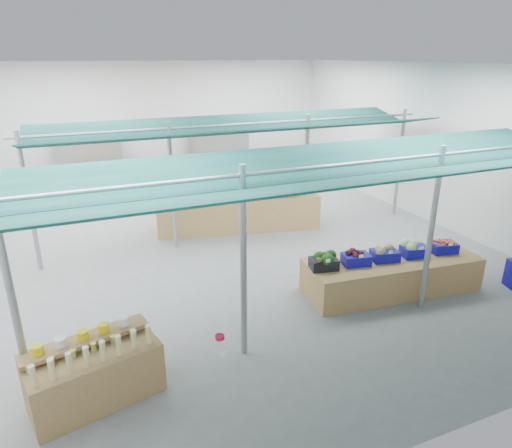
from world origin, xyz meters
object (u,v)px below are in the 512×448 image
object	(u,v)px
bottle_shelf	(94,372)
veg_counter	(391,274)
vendor_right	(244,185)
fruit_counter	(238,212)
vendor_left	(183,192)

from	to	relation	value
bottle_shelf	veg_counter	xyz separation A→B (m)	(5.62, 0.95, -0.08)
bottle_shelf	vendor_right	bearing A→B (deg)	40.44
fruit_counter	bottle_shelf	bearing A→B (deg)	-114.98
bottle_shelf	veg_counter	distance (m)	5.70
bottle_shelf	vendor_right	xyz separation A→B (m)	(4.67, 6.41, 0.43)
bottle_shelf	veg_counter	world-z (taller)	bottle_shelf
bottle_shelf	veg_counter	bearing A→B (deg)	-3.95
veg_counter	vendor_left	size ratio (longest dim) A/B	2.02
vendor_right	fruit_counter	bearing A→B (deg)	73.86
bottle_shelf	vendor_left	bearing A→B (deg)	52.39
veg_counter	vendor_right	distance (m)	5.57
bottle_shelf	vendor_right	size ratio (longest dim) A/B	1.07
veg_counter	vendor_right	size ratio (longest dim) A/B	2.02
vendor_right	bottle_shelf	bearing A→B (deg)	66.41
veg_counter	fruit_counter	bearing A→B (deg)	115.58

